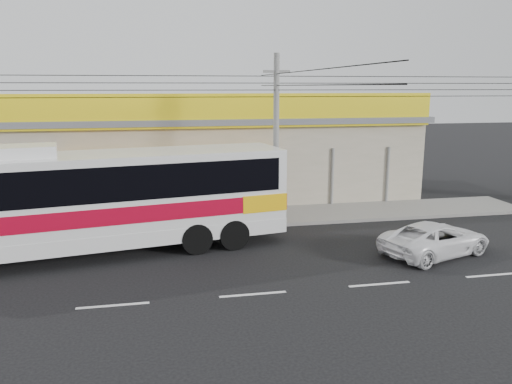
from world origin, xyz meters
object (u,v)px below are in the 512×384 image
Objects in this scene: utility_pole at (276,85)px; white_car at (436,239)px; motorbike_red at (69,208)px; coach_bus at (109,195)px.

white_car is at bearing -42.20° from utility_pole.
motorbike_red is at bearing 44.17° from white_car.
utility_pole is (8.83, -2.48, 5.34)m from motorbike_red.
utility_pole reaches higher than white_car.
coach_bus is 6.31× the size of motorbike_red.
coach_bus is 0.40× the size of utility_pole.
coach_bus is at bearing -140.99° from motorbike_red.
white_car is at bearing -22.12° from coach_bus.
coach_bus is at bearing -163.57° from utility_pole.
white_car is 8.60m from utility_pole.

